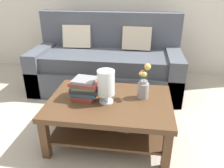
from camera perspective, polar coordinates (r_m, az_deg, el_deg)
The scene contains 6 objects.
ground_plane at distance 2.64m, azimuth -0.92°, elevation -8.62°, with size 10.00×10.00×0.00m, color #ADA393.
couch at distance 3.23m, azimuth -1.32°, elevation 5.10°, with size 2.05×0.90×1.06m.
coffee_table at distance 2.17m, azimuth -0.41°, elevation -6.96°, with size 1.16×0.81×0.43m.
book_stack_main at distance 2.12m, azimuth -6.89°, elevation -1.10°, with size 0.30×0.23×0.20m.
glass_hurricane_vase at distance 2.00m, azimuth -1.53°, elevation 0.04°, with size 0.16×0.16×0.31m.
flower_pitcher at distance 2.11m, azimuth 8.10°, elevation -0.28°, with size 0.11×0.12×0.35m.
Camera 1 is at (0.35, -2.17, 1.46)m, focal length 35.71 mm.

